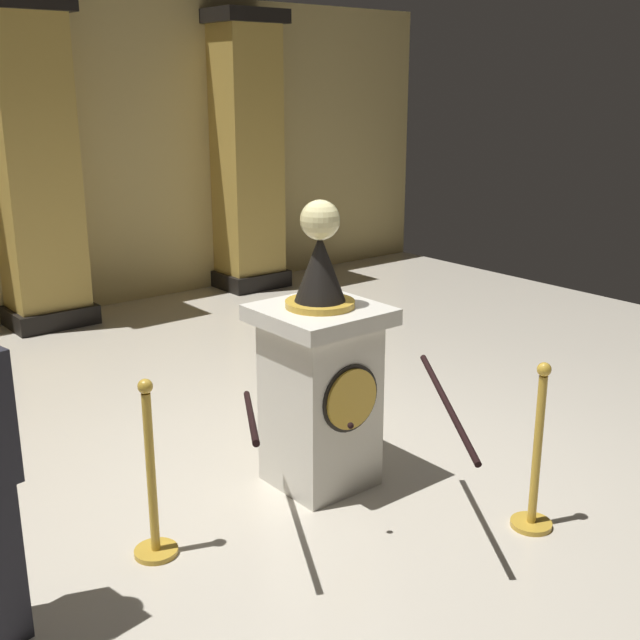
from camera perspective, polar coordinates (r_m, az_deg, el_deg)
The scene contains 8 objects.
ground_plane at distance 5.39m, azimuth -1.40°, elevation -10.77°, with size 11.23×11.23×0.00m, color beige.
back_wall at distance 9.09m, azimuth -20.58°, elevation 10.76°, with size 11.23×0.16×3.43m, color tan.
pedestal_clock at distance 4.98m, azimuth 0.03°, elevation -4.05°, with size 0.71×0.71×1.82m.
stanchion_near at distance 4.46m, azimuth -11.88°, elevation -12.17°, with size 0.24×0.24×1.02m.
stanchion_far at distance 4.79m, azimuth 15.14°, elevation -10.41°, with size 0.24×0.24×1.01m.
velvet_rope at distance 4.31m, azimuth 2.22°, elevation -6.48°, with size 1.51×1.50×0.22m.
column_right at distance 9.97m, azimuth -5.43°, elevation 11.67°, with size 0.85×0.85×3.30m.
column_centre_rear at distance 8.81m, azimuth -19.86°, elevation 10.14°, with size 0.89×0.89×3.30m.
Camera 1 is at (-2.92, -3.80, 2.48)m, focal length 44.79 mm.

